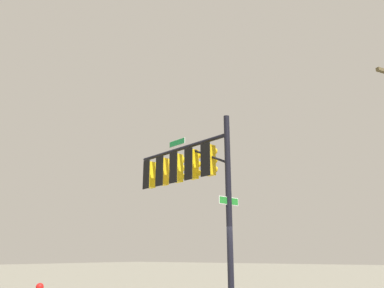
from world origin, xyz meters
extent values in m
cylinder|color=black|center=(0.00, 0.00, 3.16)|extent=(0.20, 0.20, 6.32)
cylinder|color=black|center=(2.37, -0.51, 5.63)|extent=(4.77, 1.16, 0.14)
cylinder|color=black|center=(1.07, -0.23, 5.13)|extent=(2.18, 0.55, 1.07)
cube|color=yellow|center=(0.86, -0.19, 4.88)|extent=(0.38, 0.41, 1.10)
cube|color=black|center=(0.90, 0.01, 4.88)|extent=(0.44, 0.12, 1.22)
sphere|color=maroon|center=(0.83, -0.38, 5.22)|extent=(0.22, 0.22, 0.22)
cylinder|color=yellow|center=(0.82, -0.44, 5.27)|extent=(0.25, 0.18, 0.23)
sphere|color=#FFFC14|center=(0.83, -0.38, 4.88)|extent=(0.22, 0.22, 0.22)
cylinder|color=yellow|center=(0.82, -0.44, 4.93)|extent=(0.25, 0.18, 0.23)
sphere|color=#0B621E|center=(0.83, -0.38, 4.54)|extent=(0.22, 0.22, 0.22)
cylinder|color=yellow|center=(0.82, -0.44, 4.59)|extent=(0.25, 0.18, 0.23)
cube|color=#E4B90C|center=(1.72, -0.37, 4.88)|extent=(0.40, 0.43, 1.10)
cube|color=black|center=(1.78, -0.18, 4.88)|extent=(0.44, 0.15, 1.22)
sphere|color=maroon|center=(1.67, -0.57, 5.22)|extent=(0.22, 0.22, 0.22)
cylinder|color=#E4B90C|center=(1.66, -0.62, 5.27)|extent=(0.26, 0.19, 0.23)
sphere|color=#FFFC14|center=(1.67, -0.57, 4.88)|extent=(0.22, 0.22, 0.22)
cylinder|color=#E4B90C|center=(1.66, -0.62, 4.93)|extent=(0.26, 0.19, 0.23)
sphere|color=#0B621E|center=(1.67, -0.57, 4.54)|extent=(0.22, 0.22, 0.22)
cylinder|color=#E4B90C|center=(1.66, -0.62, 4.59)|extent=(0.26, 0.19, 0.23)
cube|color=yellow|center=(2.59, -0.56, 4.88)|extent=(0.39, 0.42, 1.10)
cube|color=black|center=(2.63, -0.36, 4.88)|extent=(0.44, 0.13, 1.22)
sphere|color=maroon|center=(2.54, -0.75, 5.22)|extent=(0.22, 0.22, 0.22)
cylinder|color=yellow|center=(2.53, -0.81, 5.27)|extent=(0.26, 0.18, 0.23)
sphere|color=#FFFC14|center=(2.54, -0.75, 4.88)|extent=(0.22, 0.22, 0.22)
cylinder|color=yellow|center=(2.53, -0.81, 4.93)|extent=(0.26, 0.18, 0.23)
sphere|color=#0B621E|center=(2.54, -0.75, 4.54)|extent=(0.22, 0.22, 0.22)
cylinder|color=yellow|center=(2.53, -0.81, 4.59)|extent=(0.26, 0.18, 0.23)
cube|color=gold|center=(3.45, -0.74, 4.88)|extent=(0.38, 0.41, 1.10)
cube|color=black|center=(3.49, -0.55, 4.88)|extent=(0.44, 0.12, 1.22)
sphere|color=maroon|center=(3.41, -0.94, 5.22)|extent=(0.22, 0.22, 0.22)
cylinder|color=gold|center=(3.40, -1.00, 5.27)|extent=(0.25, 0.18, 0.23)
sphere|color=#FFFC14|center=(3.41, -0.94, 4.88)|extent=(0.22, 0.22, 0.22)
cylinder|color=gold|center=(3.40, -1.00, 4.93)|extent=(0.25, 0.18, 0.23)
sphere|color=#0B621E|center=(3.41, -0.94, 4.54)|extent=(0.22, 0.22, 0.22)
cylinder|color=gold|center=(3.40, -1.00, 4.59)|extent=(0.25, 0.18, 0.23)
cube|color=yellow|center=(4.31, -0.93, 4.88)|extent=(0.40, 0.43, 1.10)
cube|color=black|center=(4.36, -0.74, 4.88)|extent=(0.44, 0.15, 1.22)
sphere|color=maroon|center=(4.26, -1.12, 5.22)|extent=(0.22, 0.22, 0.22)
cylinder|color=yellow|center=(4.24, -1.18, 5.27)|extent=(0.26, 0.19, 0.23)
sphere|color=#FFFC14|center=(4.26, -1.12, 4.88)|extent=(0.22, 0.22, 0.22)
cylinder|color=yellow|center=(4.24, -1.18, 4.93)|extent=(0.26, 0.19, 0.23)
sphere|color=#0B621E|center=(4.26, -1.12, 4.54)|extent=(0.22, 0.22, 0.22)
cylinder|color=yellow|center=(4.24, -1.18, 4.59)|extent=(0.26, 0.19, 0.23)
cube|color=white|center=(2.61, -0.56, 5.93)|extent=(0.92, 0.22, 0.26)
cube|color=#167739|center=(2.61, -0.56, 5.93)|extent=(0.89, 0.22, 0.22)
cube|color=white|center=(0.00, 0.00, 3.33)|extent=(0.22, 0.92, 0.26)
cube|color=#1F7D2A|center=(0.00, 0.00, 3.33)|extent=(0.22, 0.89, 0.22)
sphere|color=red|center=(4.30, 3.78, 0.72)|extent=(0.22, 0.22, 0.22)
camera|label=1|loc=(-6.09, 10.79, 1.62)|focal=34.92mm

